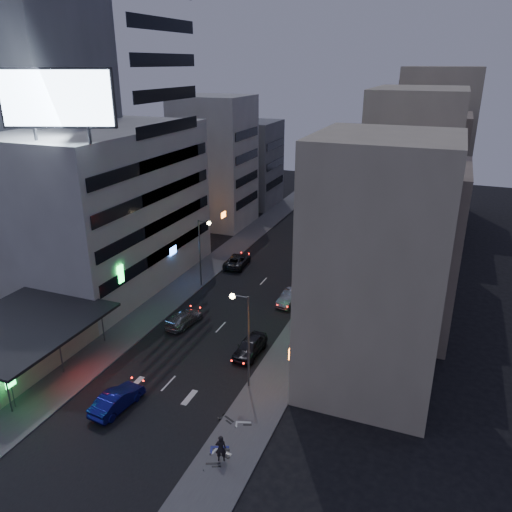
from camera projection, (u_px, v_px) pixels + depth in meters
The scene contains 29 objects.
ground at pixel (141, 413), 37.42m from camera, with size 180.00×180.00×0.00m, color black.
sidewalk_left at pixel (218, 260), 66.14m from camera, with size 4.00×120.00×0.12m, color #4C4C4F.
sidewalk_right at pixel (336, 278), 60.66m from camera, with size 4.00×120.00×0.12m, color #4C4C4F.
food_court at pixel (16, 342), 43.20m from camera, with size 11.00×13.00×3.88m.
white_building at pixel (107, 207), 57.32m from camera, with size 14.00×24.00×18.00m, color silver.
grey_tower at pixel (54, 130), 60.10m from camera, with size 10.00×14.00×34.00m, color gray.
shophouse_near at pixel (377, 268), 37.76m from camera, with size 10.00×11.00×20.00m, color beige.
shophouse_mid at pixel (399, 246), 48.28m from camera, with size 11.00×12.00×16.00m, color tan.
shophouse_far at pixel (410, 186), 58.63m from camera, with size 10.00×14.00×22.00m, color beige.
far_left_a at pixel (214, 162), 78.11m from camera, with size 11.00×10.00×20.00m, color silver.
far_left_b at pixel (244, 163), 90.46m from camera, with size 12.00×10.00×15.00m, color gray.
far_right_a at pixel (422, 178), 72.19m from camera, with size 11.00×12.00×18.00m, color tan.
far_right_b at pixel (434, 143), 83.06m from camera, with size 12.00×12.00×24.00m, color beige.
billboard at pixel (57, 99), 42.66m from camera, with size 9.52×3.75×6.20m.
street_lamp_right_near at pixel (244, 328), 38.66m from camera, with size 1.60×0.44×8.02m.
street_lamp_left at pixel (203, 244), 56.57m from camera, with size 1.60×0.44×8.02m.
street_lamp_right_far at pixel (340, 213), 68.13m from camera, with size 1.60×0.44×8.02m.
parked_car_right_near at pixel (250, 346), 44.72m from camera, with size 1.88×4.67×1.59m, color black.
parked_car_right_mid at pixel (290, 297), 54.24m from camera, with size 1.52×4.35×1.43m, color #919699.
parked_car_left at pixel (237, 261), 64.23m from camera, with size 2.45×5.31×1.47m, color #26282C.
parked_car_right_far at pixel (306, 269), 61.50m from camera, with size 2.07×5.10×1.48m, color #A8A9B0.
road_car_blue at pixel (117, 400), 37.67m from camera, with size 1.64×4.69×1.55m, color navy.
road_car_silver at pixel (184, 318), 49.83m from camera, with size 1.92×4.72×1.37m, color #9B9FA2.
person at pixel (221, 448), 32.48m from camera, with size 0.72×0.47×1.97m, color black.
scooter_black_a at pixel (221, 456), 32.48m from camera, with size 1.64×0.55×1.00m, color black, non-canonical shape.
scooter_silver_a at pixel (232, 447), 33.11m from camera, with size 1.90×0.63×1.16m, color #9EA1A5, non-canonical shape.
scooter_blue at pixel (229, 439), 33.84m from camera, with size 1.91×0.64×1.17m, color navy, non-canonical shape.
scooter_black_b at pixel (235, 416), 36.17m from camera, with size 1.62×0.54×0.99m, color black, non-canonical shape.
scooter_silver_b at pixel (251, 416), 36.17m from camera, with size 1.68×0.56×1.03m, color #ABAFB3, non-canonical shape.
Camera 1 is at (19.30, -25.27, 24.57)m, focal length 35.00 mm.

